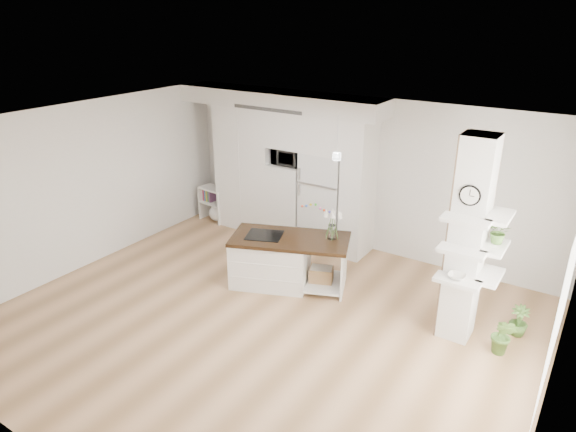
# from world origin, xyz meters

# --- Properties ---
(floor) EXTENTS (7.00, 6.00, 0.01)m
(floor) POSITION_xyz_m (0.00, 0.00, 0.00)
(floor) COLOR tan
(floor) RESTS_ON ground
(room) EXTENTS (7.04, 6.04, 2.72)m
(room) POSITION_xyz_m (0.00, 0.00, 1.86)
(room) COLOR white
(room) RESTS_ON ground
(cabinet_wall) EXTENTS (4.00, 0.71, 2.70)m
(cabinet_wall) POSITION_xyz_m (-1.45, 2.67, 1.51)
(cabinet_wall) COLOR white
(cabinet_wall) RESTS_ON floor
(refrigerator) EXTENTS (0.78, 0.69, 1.75)m
(refrigerator) POSITION_xyz_m (-0.53, 2.68, 0.88)
(refrigerator) COLOR silver
(refrigerator) RESTS_ON floor
(column) EXTENTS (0.69, 0.90, 2.70)m
(column) POSITION_xyz_m (2.38, 1.13, 1.35)
(column) COLOR silver
(column) RESTS_ON floor
(window) EXTENTS (0.00, 2.40, 2.40)m
(window) POSITION_xyz_m (3.48, 0.30, 1.50)
(window) COLOR white
(window) RESTS_ON room
(pendant_light) EXTENTS (0.12, 0.12, 0.10)m
(pendant_light) POSITION_xyz_m (1.70, 0.15, 2.12)
(pendant_light) COLOR white
(pendant_light) RESTS_ON room
(kitchen_island) EXTENTS (1.97, 1.45, 1.37)m
(kitchen_island) POSITION_xyz_m (-0.44, 1.04, 0.43)
(kitchen_island) COLOR white
(kitchen_island) RESTS_ON floor
(bookshelf) EXTENTS (0.61, 0.39, 0.69)m
(bookshelf) POSITION_xyz_m (-2.97, 2.50, 0.30)
(bookshelf) COLOR white
(bookshelf) RESTS_ON floor
(floor_plant_a) EXTENTS (0.36, 0.32, 0.53)m
(floor_plant_a) POSITION_xyz_m (2.91, 1.07, 0.27)
(floor_plant_a) COLOR #46702C
(floor_plant_a) RESTS_ON floor
(floor_plant_b) EXTENTS (0.29, 0.29, 0.42)m
(floor_plant_b) POSITION_xyz_m (3.00, 1.63, 0.21)
(floor_plant_b) COLOR #46702C
(floor_plant_b) RESTS_ON floor
(microwave) EXTENTS (0.54, 0.37, 0.30)m
(microwave) POSITION_xyz_m (-1.27, 2.62, 1.57)
(microwave) COLOR #2D2D2D
(microwave) RESTS_ON cabinet_wall
(shelf_plant) EXTENTS (0.27, 0.23, 0.30)m
(shelf_plant) POSITION_xyz_m (2.63, 1.30, 1.52)
(shelf_plant) COLOR #46702C
(shelf_plant) RESTS_ON column
(decor_bowl) EXTENTS (0.22, 0.22, 0.05)m
(decor_bowl) POSITION_xyz_m (2.30, 0.90, 1.00)
(decor_bowl) COLOR white
(decor_bowl) RESTS_ON column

